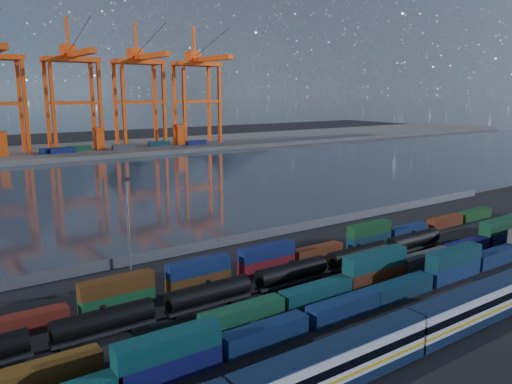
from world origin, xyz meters
TOP-DOWN VIEW (x-y plane):
  - ground at (0.00, 0.00)m, footprint 700.00×700.00m
  - harbor_water at (0.00, 105.00)m, footprint 700.00×700.00m
  - far_quay at (0.00, 210.00)m, footprint 700.00×70.00m
  - passenger_train at (-25.51, -21.45)m, footprint 77.64×3.17m
  - container_row_south at (-4.79, -9.34)m, footprint 138.96×2.48m
  - container_row_mid at (5.98, -3.26)m, footprint 128.74×2.56m
  - container_row_north at (-11.78, 11.67)m, footprint 140.42×2.22m
  - tanker_string at (-18.64, 4.16)m, footprint 91.03×2.91m
  - waterfront_fence at (-0.00, 28.00)m, footprint 160.12×0.12m
  - yard_light_mast at (-30.00, 26.00)m, footprint 1.60×0.40m
  - gantry_cranes at (-7.50, 203.21)m, footprint 200.96×49.84m
  - quay_containers at (-11.00, 195.46)m, footprint 172.58×10.99m
  - straddle_carriers at (-2.50, 200.00)m, footprint 140.00×7.00m

SIDE VIEW (x-z plane):
  - ground at x=0.00m, z-range 0.00..0.00m
  - harbor_water at x=0.00m, z-range 0.01..0.01m
  - far_quay at x=0.00m, z-range 0.00..2.00m
  - waterfront_fence at x=0.00m, z-range -0.10..2.10m
  - container_row_north at x=-11.78m, z-range -0.55..4.19m
  - container_row_south at x=-4.79m, z-range -0.71..4.58m
  - container_row_mid at x=5.98m, z-range -0.68..4.78m
  - tanker_string at x=-18.64m, z-range 0.01..4.17m
  - passenger_train at x=-25.51m, z-range 0.01..5.44m
  - quay_containers at x=-11.00m, z-range 2.00..4.60m
  - straddle_carriers at x=-2.50m, z-range 2.27..13.37m
  - yard_light_mast at x=-30.00m, z-range 1.00..17.60m
  - gantry_cranes at x=-7.50m, z-range 7.63..75.12m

